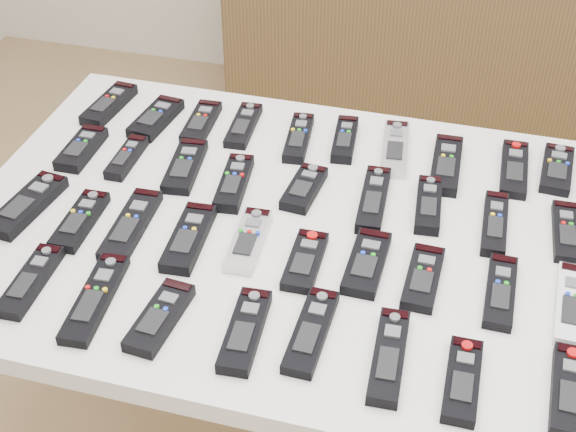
% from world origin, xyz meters
% --- Properties ---
extents(table, '(1.25, 0.88, 0.78)m').
position_xyz_m(table, '(-0.06, 0.06, 0.72)').
color(table, white).
rests_on(table, ground).
extents(sideboard, '(1.52, 0.53, 0.75)m').
position_xyz_m(sideboard, '(0.01, 1.78, 0.37)').
color(sideboard, '#4C361E').
rests_on(sideboard, ground).
extents(remote_0, '(0.07, 0.18, 0.02)m').
position_xyz_m(remote_0, '(-0.57, 0.35, 0.79)').
color(remote_0, black).
rests_on(remote_0, table).
extents(remote_1, '(0.08, 0.17, 0.02)m').
position_xyz_m(remote_1, '(-0.44, 0.33, 0.79)').
color(remote_1, black).
rests_on(remote_1, table).
extents(remote_2, '(0.06, 0.16, 0.02)m').
position_xyz_m(remote_2, '(-0.34, 0.34, 0.79)').
color(remote_2, black).
rests_on(remote_2, table).
extents(remote_3, '(0.06, 0.17, 0.02)m').
position_xyz_m(remote_3, '(-0.24, 0.35, 0.79)').
color(remote_3, black).
rests_on(remote_3, table).
extents(remote_4, '(0.06, 0.18, 0.02)m').
position_xyz_m(remote_4, '(-0.11, 0.34, 0.79)').
color(remote_4, black).
rests_on(remote_4, table).
extents(remote_5, '(0.06, 0.16, 0.02)m').
position_xyz_m(remote_5, '(-0.01, 0.36, 0.79)').
color(remote_5, black).
rests_on(remote_5, table).
extents(remote_6, '(0.07, 0.19, 0.02)m').
position_xyz_m(remote_6, '(0.10, 0.35, 0.79)').
color(remote_6, '#B7B7BC').
rests_on(remote_6, table).
extents(remote_7, '(0.06, 0.19, 0.02)m').
position_xyz_m(remote_7, '(0.21, 0.32, 0.79)').
color(remote_7, black).
rests_on(remote_7, table).
extents(remote_8, '(0.06, 0.19, 0.02)m').
position_xyz_m(remote_8, '(0.34, 0.34, 0.79)').
color(remote_8, black).
rests_on(remote_8, table).
extents(remote_9, '(0.07, 0.16, 0.02)m').
position_xyz_m(remote_9, '(0.43, 0.36, 0.79)').
color(remote_9, black).
rests_on(remote_9, table).
extents(remote_10, '(0.06, 0.15, 0.02)m').
position_xyz_m(remote_10, '(-0.55, 0.17, 0.79)').
color(remote_10, black).
rests_on(remote_10, table).
extents(remote_11, '(0.04, 0.14, 0.02)m').
position_xyz_m(remote_11, '(-0.44, 0.17, 0.79)').
color(remote_11, black).
rests_on(remote_11, table).
extents(remote_12, '(0.08, 0.18, 0.02)m').
position_xyz_m(remote_12, '(-0.31, 0.17, 0.79)').
color(remote_12, black).
rests_on(remote_12, table).
extents(remote_13, '(0.07, 0.18, 0.02)m').
position_xyz_m(remote_13, '(-0.20, 0.14, 0.79)').
color(remote_13, black).
rests_on(remote_13, table).
extents(remote_14, '(0.07, 0.14, 0.02)m').
position_xyz_m(remote_14, '(-0.06, 0.16, 0.79)').
color(remote_14, black).
rests_on(remote_14, table).
extents(remote_15, '(0.06, 0.20, 0.02)m').
position_xyz_m(remote_15, '(0.08, 0.16, 0.79)').
color(remote_15, black).
rests_on(remote_15, table).
extents(remote_16, '(0.06, 0.17, 0.02)m').
position_xyz_m(remote_16, '(0.19, 0.17, 0.79)').
color(remote_16, black).
rests_on(remote_16, table).
extents(remote_17, '(0.05, 0.18, 0.02)m').
position_xyz_m(remote_17, '(0.32, 0.15, 0.79)').
color(remote_17, black).
rests_on(remote_17, table).
extents(remote_18, '(0.05, 0.17, 0.02)m').
position_xyz_m(remote_18, '(0.45, 0.16, 0.79)').
color(remote_18, black).
rests_on(remote_18, table).
extents(remote_19, '(0.08, 0.20, 0.02)m').
position_xyz_m(remote_19, '(-0.56, -0.03, 0.79)').
color(remote_19, black).
rests_on(remote_19, table).
extents(remote_20, '(0.06, 0.17, 0.02)m').
position_xyz_m(remote_20, '(-0.44, -0.05, 0.79)').
color(remote_20, black).
rests_on(remote_20, table).
extents(remote_21, '(0.06, 0.20, 0.02)m').
position_xyz_m(remote_21, '(-0.34, -0.03, 0.79)').
color(remote_21, black).
rests_on(remote_21, table).
extents(remote_22, '(0.07, 0.19, 0.02)m').
position_xyz_m(remote_22, '(-0.22, -0.04, 0.79)').
color(remote_22, black).
rests_on(remote_22, table).
extents(remote_23, '(0.06, 0.17, 0.02)m').
position_xyz_m(remote_23, '(-0.12, -0.02, 0.79)').
color(remote_23, '#B7B7BC').
rests_on(remote_23, table).
extents(remote_24, '(0.06, 0.15, 0.02)m').
position_xyz_m(remote_24, '(-0.00, -0.04, 0.79)').
color(remote_24, black).
rests_on(remote_24, table).
extents(remote_25, '(0.06, 0.16, 0.02)m').
position_xyz_m(remote_25, '(0.11, -0.02, 0.79)').
color(remote_25, black).
rests_on(remote_25, table).
extents(remote_26, '(0.06, 0.16, 0.02)m').
position_xyz_m(remote_26, '(0.21, -0.03, 0.79)').
color(remote_26, black).
rests_on(remote_26, table).
extents(remote_27, '(0.05, 0.17, 0.02)m').
position_xyz_m(remote_27, '(0.34, -0.03, 0.79)').
color(remote_27, black).
rests_on(remote_27, table).
extents(remote_28, '(0.05, 0.19, 0.02)m').
position_xyz_m(remote_28, '(0.45, -0.03, 0.79)').
color(remote_28, silver).
rests_on(remote_28, table).
extents(remote_30, '(0.05, 0.17, 0.02)m').
position_xyz_m(remote_30, '(-0.45, -0.22, 0.79)').
color(remote_30, black).
rests_on(remote_30, table).
extents(remote_31, '(0.07, 0.21, 0.02)m').
position_xyz_m(remote_31, '(-0.32, -0.23, 0.79)').
color(remote_31, black).
rests_on(remote_31, table).
extents(remote_32, '(0.07, 0.16, 0.02)m').
position_xyz_m(remote_32, '(-0.20, -0.24, 0.79)').
color(remote_32, black).
rests_on(remote_32, table).
extents(remote_33, '(0.06, 0.18, 0.02)m').
position_xyz_m(remote_33, '(-0.05, -0.24, 0.79)').
color(remote_33, black).
rests_on(remote_33, table).
extents(remote_34, '(0.05, 0.18, 0.02)m').
position_xyz_m(remote_34, '(0.05, -0.21, 0.79)').
color(remote_34, black).
rests_on(remote_34, table).
extents(remote_35, '(0.06, 0.19, 0.02)m').
position_xyz_m(remote_35, '(0.18, -0.23, 0.79)').
color(remote_35, black).
rests_on(remote_35, table).
extents(remote_36, '(0.05, 0.16, 0.02)m').
position_xyz_m(remote_36, '(0.29, -0.25, 0.79)').
color(remote_36, black).
rests_on(remote_36, table).
extents(remote_37, '(0.06, 0.17, 0.02)m').
position_xyz_m(remote_37, '(0.45, -0.22, 0.79)').
color(remote_37, black).
rests_on(remote_37, table).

